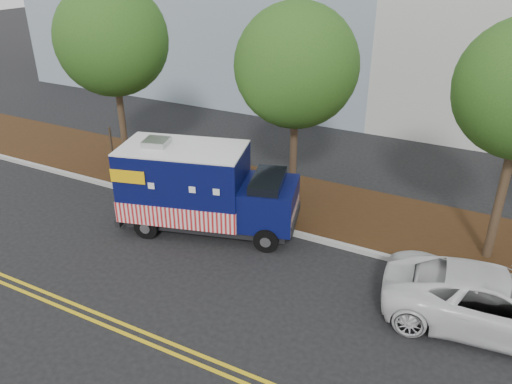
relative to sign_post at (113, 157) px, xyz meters
The scene contains 10 objects.
ground 5.21m from the sign_post, 18.47° to the right, with size 120.00×120.00×0.00m, color black.
curb 4.95m from the sign_post, ahead, with size 120.00×0.18×0.15m, color #9E9E99.
mulch_strip 5.29m from the sign_post, 21.48° to the left, with size 120.00×4.00×0.15m, color black.
centerline_near 7.83m from the sign_post, 51.54° to the right, with size 120.00×0.10×0.01m, color gold.
centerline_far 8.02m from the sign_post, 52.66° to the right, with size 120.00×0.10×0.01m, color gold.
tree_a 4.35m from the sign_post, 113.82° to the left, with size 4.19×4.19×7.40m.
tree_b 7.79m from the sign_post, 17.63° to the left, with size 4.10×4.10×6.96m.
sign_post is the anchor object (origin of this frame).
food_truck 4.85m from the sign_post, 14.00° to the right, with size 6.05×3.52×3.01m.
white_car 13.75m from the sign_post, ahead, with size 2.43×5.26×1.46m, color silver.
Camera 1 is at (8.12, -11.46, 8.44)m, focal length 35.00 mm.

